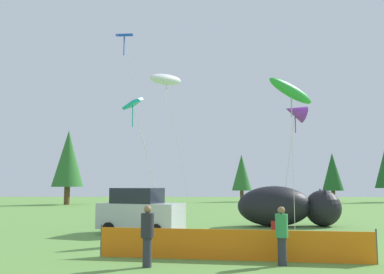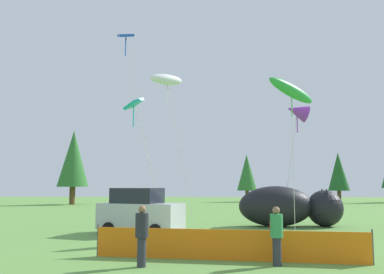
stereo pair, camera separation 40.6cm
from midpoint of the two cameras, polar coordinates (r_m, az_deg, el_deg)
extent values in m
plane|color=#609342|center=(17.81, 3.19, -13.98)|extent=(120.00, 120.00, 0.00)
cube|color=#B7BCC1|center=(21.00, -6.29, -10.41)|extent=(4.31, 2.95, 1.21)
cube|color=#1E232D|center=(21.05, -6.74, -7.75)|extent=(2.58, 2.23, 0.73)
cylinder|color=black|center=(21.28, -2.22, -11.91)|extent=(0.64, 0.43, 0.60)
cylinder|color=black|center=(19.74, -4.29, -12.34)|extent=(0.64, 0.43, 0.60)
cylinder|color=black|center=(22.39, -8.08, -11.57)|extent=(0.64, 0.43, 0.60)
cylinder|color=black|center=(20.93, -10.47, -11.91)|extent=(0.64, 0.43, 0.60)
cube|color=maroon|center=(18.12, 11.61, -12.37)|extent=(0.56, 0.56, 0.03)
cube|color=maroon|center=(17.85, 11.77, -11.69)|extent=(0.51, 0.06, 0.48)
cylinder|color=#A5A5AD|center=(18.32, 10.76, -12.99)|extent=(0.02, 0.02, 0.43)
cylinder|color=#A5A5AD|center=(18.42, 12.17, -12.93)|extent=(0.02, 0.02, 0.43)
cylinder|color=#A5A5AD|center=(17.88, 11.06, -13.16)|extent=(0.02, 0.02, 0.43)
cylinder|color=#A5A5AD|center=(17.98, 12.50, -13.09)|extent=(0.02, 0.02, 0.43)
ellipsoid|color=black|center=(24.90, 11.57, -9.03)|extent=(4.26, 2.44, 2.26)
ellipsoid|color=white|center=(24.94, 11.60, -10.20)|extent=(2.74, 1.81, 1.02)
sphere|color=black|center=(25.59, 17.74, -9.04)|extent=(2.04, 2.04, 2.04)
cone|color=black|center=(26.05, 17.39, -7.20)|extent=(0.57, 0.57, 0.61)
cone|color=black|center=(25.06, 17.98, -7.23)|extent=(0.57, 0.57, 0.61)
cube|color=orange|center=(13.97, 5.59, -14.14)|extent=(8.62, 1.20, 0.96)
cylinder|color=#4C4C51|center=(14.98, -11.69, -13.32)|extent=(0.05, 0.05, 1.05)
cylinder|color=#4C4C51|center=(14.27, 23.75, -13.29)|extent=(0.05, 0.05, 1.05)
cylinder|color=#2D2D38|center=(13.30, 12.16, -14.73)|extent=(0.26, 0.26, 0.82)
cylinder|color=#338C4C|center=(13.21, 12.08, -11.51)|extent=(0.38, 0.38, 0.68)
sphere|color=#8C6647|center=(13.17, 12.04, -9.54)|extent=(0.22, 0.22, 0.22)
cylinder|color=#2D2D38|center=(12.93, -5.81, -15.04)|extent=(0.26, 0.26, 0.84)
cylinder|color=#26262D|center=(12.83, -5.78, -11.63)|extent=(0.39, 0.39, 0.70)
sphere|color=#8C6647|center=(12.80, -5.75, -9.56)|extent=(0.23, 0.23, 0.23)
cylinder|color=silver|center=(26.29, -6.13, 1.23)|extent=(2.26, 0.39, 11.61)
cube|color=blue|center=(27.66, -8.40, 13.26)|extent=(1.18, 1.15, 0.57)
cylinder|color=blue|center=(27.44, -8.42, 11.88)|extent=(0.06, 0.06, 1.20)
cylinder|color=silver|center=(23.96, -5.08, -3.82)|extent=(1.81, 1.14, 6.81)
cube|color=#19B2B2|center=(23.94, -7.31, 4.41)|extent=(1.16, 1.26, 0.77)
cylinder|color=#19B2B2|center=(23.83, -7.33, 2.75)|extent=(0.06, 0.06, 1.20)
cylinder|color=silver|center=(24.07, -1.08, -2.17)|extent=(1.55, 1.10, 8.23)
ellipsoid|color=white|center=(24.25, -2.94, 7.66)|extent=(2.04, 1.94, 0.78)
cylinder|color=white|center=(24.09, -2.95, 6.04)|extent=(0.06, 0.06, 1.20)
cylinder|color=silver|center=(21.20, 13.88, -3.09)|extent=(0.15, 0.68, 7.01)
ellipsoid|color=green|center=(21.99, 13.63, 6.02)|extent=(2.92, 2.42, 1.47)
cylinder|color=green|center=(21.85, 13.68, 4.22)|extent=(0.06, 0.06, 1.20)
cylinder|color=silver|center=(26.54, 13.34, -3.96)|extent=(0.95, 0.56, 6.76)
cone|color=purple|center=(26.71, 14.23, 3.35)|extent=(1.59, 1.23, 1.36)
cylinder|color=purple|center=(26.61, 14.27, 1.86)|extent=(0.06, 0.06, 1.20)
cylinder|color=brown|center=(51.58, -15.46, -7.54)|extent=(0.65, 0.65, 2.04)
cone|color=#2D6B2D|center=(51.64, -15.32, -2.78)|extent=(3.59, 3.59, 6.53)
cylinder|color=brown|center=(57.83, 19.24, -7.51)|extent=(0.48, 0.48, 1.51)
cone|color=#1E5623|center=(57.82, 19.13, -4.37)|extent=(2.66, 2.66, 4.83)
cylinder|color=brown|center=(57.41, 7.57, -7.82)|extent=(0.48, 0.48, 1.49)
cone|color=#2D6B2D|center=(57.40, 7.52, -4.70)|extent=(2.62, 2.62, 4.77)
camera|label=1|loc=(0.20, -89.46, -0.06)|focal=40.00mm
camera|label=2|loc=(0.20, 90.54, 0.06)|focal=40.00mm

